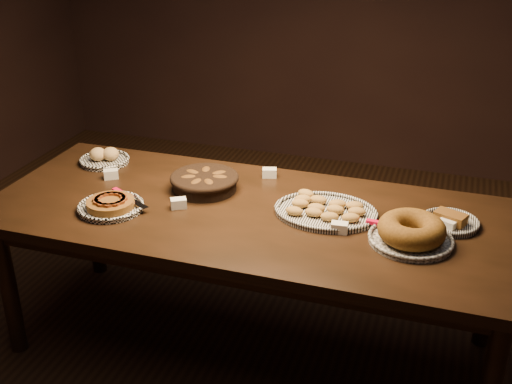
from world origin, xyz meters
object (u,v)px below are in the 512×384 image
(buffet_table, at_px, (251,225))
(bundt_cake_plate, at_px, (411,232))
(madeleine_platter, at_px, (325,210))
(apple_tart_plate, at_px, (111,205))

(buffet_table, height_order, bundt_cake_plate, bundt_cake_plate)
(madeleine_platter, bearing_deg, bundt_cake_plate, 3.02)
(buffet_table, distance_m, apple_tart_plate, 0.63)
(apple_tart_plate, xyz_separation_m, bundt_cake_plate, (1.31, 0.12, 0.02))
(madeleine_platter, xyz_separation_m, bundt_cake_plate, (0.39, -0.14, 0.03))
(apple_tart_plate, height_order, madeleine_platter, apple_tart_plate)
(bundt_cake_plate, bearing_deg, apple_tart_plate, -153.99)
(apple_tart_plate, bearing_deg, bundt_cake_plate, 13.16)
(buffet_table, bearing_deg, apple_tart_plate, -162.68)
(apple_tart_plate, xyz_separation_m, madeleine_platter, (0.92, 0.26, -0.00))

